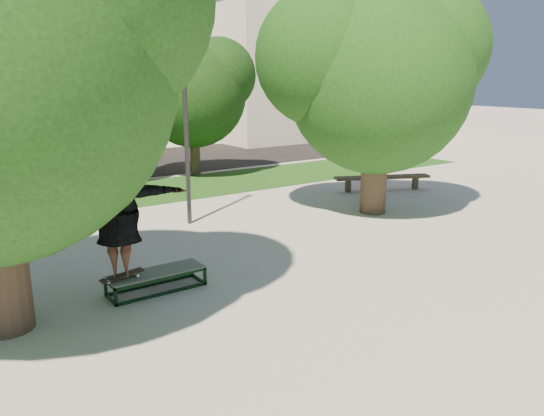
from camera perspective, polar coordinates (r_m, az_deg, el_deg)
ground at (r=10.13m, az=-1.22°, el=-8.78°), size 120.00×120.00×0.00m
grass_strip at (r=18.76m, az=-14.96°, el=1.47°), size 30.00×4.00×0.02m
asphalt_strip at (r=24.65m, az=-22.44°, el=3.78°), size 40.00×8.00×0.01m
tree_right at (r=15.53m, az=10.98°, el=14.38°), size 6.24×5.33×6.51m
bg_tree_mid at (r=20.28m, az=-23.96°, el=13.09°), size 5.76×4.92×6.24m
bg_tree_right at (r=21.61m, az=-8.77°, el=12.69°), size 5.04×4.31×5.43m
lamppost at (r=14.21m, az=-9.31°, el=10.70°), size 0.25×0.15×6.11m
side_building at (r=37.74m, az=3.01°, el=14.08°), size 15.00×10.00×8.00m
grind_box at (r=10.27m, az=-12.32°, el=-7.65°), size 1.80×0.60×0.38m
skater_rig at (r=9.67m, az=-16.24°, el=-1.49°), size 2.47×1.60×2.04m
bench at (r=19.04m, az=11.78°, el=3.15°), size 3.31×1.81×0.52m
car_grey at (r=25.41m, az=-18.74°, el=6.03°), size 2.62×5.34×1.46m
car_silver_b at (r=22.32m, az=-19.95°, el=5.01°), size 2.88×5.51×1.53m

